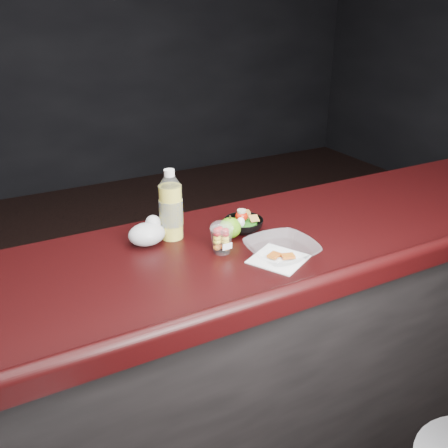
{
  "coord_description": "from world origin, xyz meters",
  "views": [
    {
      "loc": [
        -0.72,
        -1.02,
        1.8
      ],
      "look_at": [
        0.0,
        0.33,
        1.1
      ],
      "focal_mm": 40.0,
      "sensor_mm": 36.0,
      "label": 1
    }
  ],
  "objects": [
    {
      "name": "counter",
      "position": [
        0.0,
        0.3,
        0.51
      ],
      "size": [
        4.06,
        0.71,
        1.02
      ],
      "color": "black",
      "rests_on": "ground"
    },
    {
      "name": "lemonade_bottle",
      "position": [
        -0.13,
        0.47,
        1.13
      ],
      "size": [
        0.08,
        0.08,
        0.25
      ],
      "color": "yellow",
      "rests_on": "counter"
    },
    {
      "name": "fruit_cup",
      "position": [
        -0.03,
        0.28,
        1.08
      ],
      "size": [
        0.08,
        0.08,
        0.11
      ],
      "color": "white",
      "rests_on": "counter"
    },
    {
      "name": "green_apple",
      "position": [
        0.05,
        0.37,
        1.06
      ],
      "size": [
        0.08,
        0.08,
        0.08
      ],
      "color": "#3C830F",
      "rests_on": "counter"
    },
    {
      "name": "plastic_bag",
      "position": [
        -0.22,
        0.46,
        1.06
      ],
      "size": [
        0.13,
        0.11,
        0.09
      ],
      "color": "silver",
      "rests_on": "counter"
    },
    {
      "name": "snack_bowl",
      "position": [
        0.12,
        0.4,
        1.05
      ],
      "size": [
        0.17,
        0.17,
        0.08
      ],
      "rotation": [
        0.0,
        0.0,
        -0.24
      ],
      "color": "black",
      "rests_on": "counter"
    },
    {
      "name": "takeout_bowl",
      "position": [
        0.12,
        0.15,
        1.05
      ],
      "size": [
        0.23,
        0.23,
        0.06
      ],
      "rotation": [
        0.0,
        0.0,
        -0.01
      ],
      "color": "silver",
      "rests_on": "counter"
    },
    {
      "name": "paper_napkin",
      "position": [
        0.11,
        0.15,
        1.02
      ],
      "size": [
        0.22,
        0.22,
        0.0
      ],
      "primitive_type": "cube",
      "rotation": [
        0.0,
        0.0,
        0.49
      ],
      "color": "white",
      "rests_on": "counter"
    }
  ]
}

